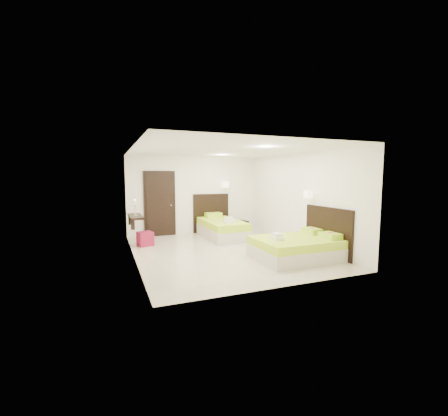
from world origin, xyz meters
name	(u,v)px	position (x,y,z in m)	size (l,w,h in m)	color
floor	(225,251)	(0.00, 0.00, 0.00)	(5.50, 5.50, 0.00)	beige
bed_single	(221,227)	(0.58, 1.76, 0.32)	(1.29, 2.14, 1.77)	beige
bed_double	(299,247)	(1.37, -1.29, 0.28)	(1.91, 1.62, 1.58)	beige
nightstand	(240,227)	(1.46, 2.23, 0.21)	(0.47, 0.42, 0.42)	black
ottoman	(145,239)	(-1.84, 1.42, 0.20)	(0.39, 0.39, 0.39)	maroon
door	(160,204)	(-1.20, 2.70, 1.05)	(1.02, 0.15, 2.14)	black
console_shelf	(135,217)	(-2.08, 1.60, 0.82)	(0.35, 1.20, 0.78)	black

